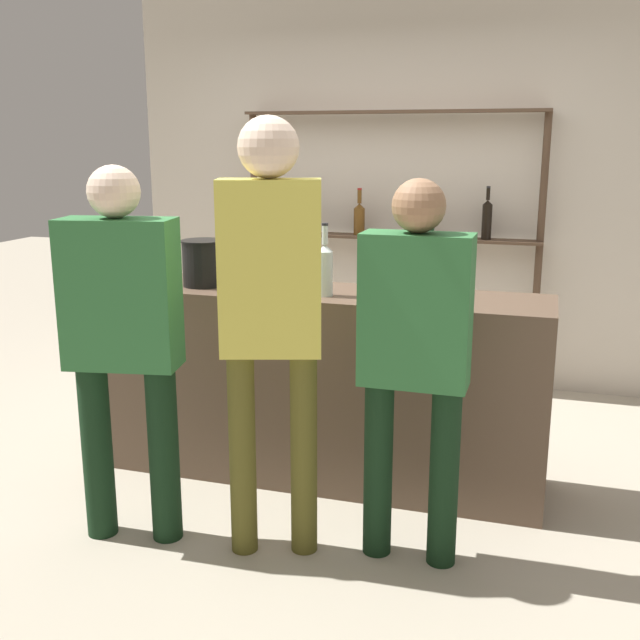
# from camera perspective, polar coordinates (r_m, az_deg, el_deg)

# --- Properties ---
(ground_plane) EXTENTS (16.00, 16.00, 0.00)m
(ground_plane) POSITION_cam_1_polar(r_m,az_deg,el_deg) (4.08, 0.00, -11.63)
(ground_plane) COLOR #B2A893
(bar_counter) EXTENTS (2.29, 0.53, 0.99)m
(bar_counter) POSITION_cam_1_polar(r_m,az_deg,el_deg) (3.89, 0.00, -4.99)
(bar_counter) COLOR brown
(bar_counter) RESTS_ON ground_plane
(back_wall) EXTENTS (3.89, 0.12, 2.80)m
(back_wall) POSITION_cam_1_polar(r_m,az_deg,el_deg) (5.51, 5.79, 10.02)
(back_wall) COLOR beige
(back_wall) RESTS_ON ground_plane
(back_shelf) EXTENTS (2.10, 0.18, 1.93)m
(back_shelf) POSITION_cam_1_polar(r_m,az_deg,el_deg) (5.34, 5.39, 8.54)
(back_shelf) COLOR #4C3828
(back_shelf) RESTS_ON ground_plane
(counter_bottle_0) EXTENTS (0.07, 0.07, 0.32)m
(counter_bottle_0) POSITION_cam_1_polar(r_m,az_deg,el_deg) (3.69, 4.74, 3.81)
(counter_bottle_0) COLOR silver
(counter_bottle_0) RESTS_ON bar_counter
(counter_bottle_1) EXTENTS (0.08, 0.08, 0.35)m
(counter_bottle_1) POSITION_cam_1_polar(r_m,az_deg,el_deg) (3.62, 0.38, 3.97)
(counter_bottle_1) COLOR silver
(counter_bottle_1) RESTS_ON bar_counter
(counter_bottle_2) EXTENTS (0.09, 0.09, 0.34)m
(counter_bottle_2) POSITION_cam_1_polar(r_m,az_deg,el_deg) (3.77, 8.35, 4.02)
(counter_bottle_2) COLOR black
(counter_bottle_2) RESTS_ON bar_counter
(wine_glass) EXTENTS (0.07, 0.07, 0.16)m
(wine_glass) POSITION_cam_1_polar(r_m,az_deg,el_deg) (4.12, -9.89, 4.60)
(wine_glass) COLOR silver
(wine_glass) RESTS_ON bar_counter
(ice_bucket) EXTENTS (0.23, 0.23, 0.24)m
(ice_bucket) POSITION_cam_1_polar(r_m,az_deg,el_deg) (3.93, -8.90, 4.32)
(ice_bucket) COLOR black
(ice_bucket) RESTS_ON bar_counter
(customer_center) EXTENTS (0.44, 0.29, 1.83)m
(customer_center) POSITION_cam_1_polar(r_m,az_deg,el_deg) (3.01, -3.77, 1.44)
(customer_center) COLOR brown
(customer_center) RESTS_ON ground_plane
(customer_right) EXTENTS (0.43, 0.21, 1.60)m
(customer_right) POSITION_cam_1_polar(r_m,az_deg,el_deg) (3.01, 7.22, -1.99)
(customer_right) COLOR black
(customer_right) RESTS_ON ground_plane
(customer_left) EXTENTS (0.50, 0.29, 1.64)m
(customer_left) POSITION_cam_1_polar(r_m,az_deg,el_deg) (3.26, -14.81, -0.77)
(customer_left) COLOR black
(customer_left) RESTS_ON ground_plane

